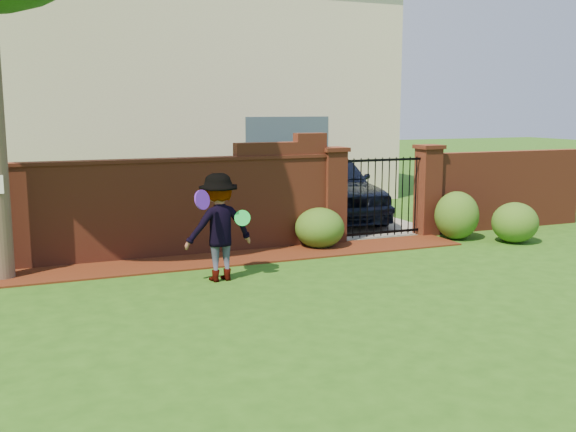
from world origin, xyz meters
name	(u,v)px	position (x,y,z in m)	size (l,w,h in m)	color
ground	(302,314)	(0.00, 0.00, -0.01)	(80.00, 80.00, 0.01)	#245114
mulch_bed	(173,264)	(-0.95, 3.34, 0.01)	(11.10, 1.08, 0.03)	#3C160A
brick_wall	(101,209)	(-2.01, 4.00, 0.93)	(8.70, 0.31, 2.16)	maroon
brick_wall_return	(504,190)	(6.60, 4.00, 0.85)	(4.00, 0.25, 1.70)	maroon
pillar_left	(333,195)	(2.40, 4.00, 0.96)	(0.50, 0.50, 1.88)	maroon
pillar_right	(428,189)	(4.60, 4.00, 0.96)	(0.50, 0.50, 1.88)	maroon
iron_gate	(382,197)	(3.50, 4.00, 0.85)	(1.78, 0.03, 1.60)	black
driveway	(302,210)	(3.50, 8.00, 0.01)	(3.20, 8.00, 0.01)	gray
house	(170,89)	(1.00, 12.00, 3.16)	(12.40, 6.40, 6.30)	beige
car	(329,186)	(3.49, 6.44, 0.80)	(1.89, 4.70, 1.60)	black
shrub_left	(320,228)	(1.94, 3.63, 0.38)	(0.94, 0.94, 0.77)	#235319
shrub_middle	(457,215)	(4.86, 3.34, 0.49)	(0.89, 0.89, 0.97)	#235319
shrub_right	(515,223)	(5.72, 2.62, 0.40)	(0.90, 0.90, 0.80)	#235319
man	(219,228)	(-0.50, 2.03, 0.83)	(1.07, 0.62, 1.66)	gray
frisbee_purple	(202,200)	(-0.85, 1.69, 1.32)	(0.29, 0.29, 0.03)	#571DB7
frisbee_green	(242,218)	(-0.17, 1.89, 0.98)	(0.24, 0.24, 0.02)	#1CD34F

